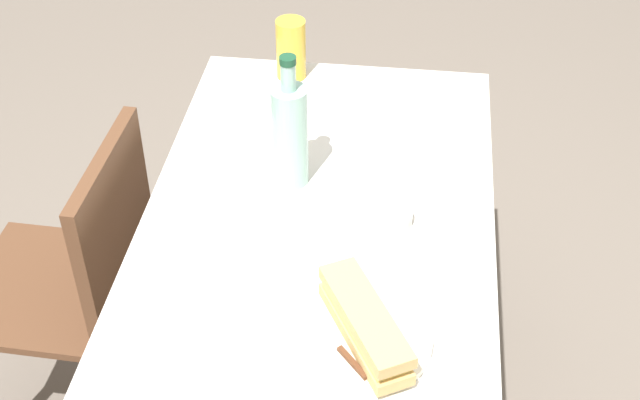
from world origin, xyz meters
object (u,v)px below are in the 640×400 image
water_bottle (290,133)px  baguette_sandwich_near (365,323)px  beer_glass (291,49)px  olive_bowl (389,216)px  chair_far (84,279)px  knife_near (340,349)px  plate_near (364,340)px  dining_table (320,253)px

water_bottle → baguette_sandwich_near: bearing=-156.0°
beer_glass → olive_bowl: size_ratio=1.63×
water_bottle → beer_glass: 0.43m
baguette_sandwich_near → olive_bowl: baguette_sandwich_near is taller
chair_far → beer_glass: size_ratio=5.55×
knife_near → beer_glass: bearing=13.7°
water_bottle → plate_near: bearing=-156.0°
baguette_sandwich_near → knife_near: size_ratio=1.81×
dining_table → beer_glass: 0.56m
dining_table → knife_near: (-0.39, -0.08, 0.15)m
plate_near → baguette_sandwich_near: baguette_sandwich_near is taller
chair_far → baguette_sandwich_near: bearing=-117.6°
plate_near → olive_bowl: bearing=-4.0°
chair_far → knife_near: 0.80m
baguette_sandwich_near → beer_glass: bearing=16.7°
dining_table → water_bottle: (0.08, 0.07, 0.25)m
dining_table → baguette_sandwich_near: baguette_sandwich_near is taller
chair_far → water_bottle: bearing=-79.8°
chair_far → knife_near: (-0.39, -0.64, 0.29)m
baguette_sandwich_near → olive_bowl: bearing=-4.0°
chair_far → dining_table: bearing=-89.7°
dining_table → water_bottle: bearing=41.3°
baguette_sandwich_near → olive_bowl: 0.33m
chair_far → water_bottle: water_bottle is taller
plate_near → olive_bowl: size_ratio=2.54×
plate_near → dining_table: bearing=19.0°
beer_glass → baguette_sandwich_near: bearing=-163.3°
chair_far → beer_glass: bearing=-39.6°
dining_table → baguette_sandwich_near: bearing=-161.0°
plate_near → water_bottle: water_bottle is taller
baguette_sandwich_near → beer_glass: (0.86, 0.26, 0.03)m
dining_table → olive_bowl: size_ratio=12.17×
chair_far → baguette_sandwich_near: (-0.35, -0.68, 0.32)m
dining_table → knife_near: knife_near is taller
knife_near → olive_bowl: olive_bowl is taller
baguette_sandwich_near → beer_glass: beer_glass is taller
baguette_sandwich_near → beer_glass: size_ratio=1.68×
water_bottle → chair_far: bearing=100.2°
water_bottle → olive_bowl: size_ratio=3.22×
plate_near → baguette_sandwich_near: bearing=90.0°
plate_near → beer_glass: bearing=16.7°
dining_table → knife_near: 0.43m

